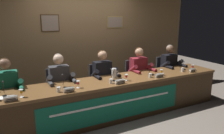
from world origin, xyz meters
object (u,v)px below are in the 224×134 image
(juice_glass_far_left, at_px, (21,92))
(panelist_left, at_px, (60,81))
(juice_glass_center, at_px, (126,76))
(juice_glass_far_right, at_px, (193,67))
(conference_table, at_px, (115,92))
(juice_glass_left, at_px, (78,83))
(microphone_left, at_px, (64,83))
(document_stack_far_left, at_px, (6,98))
(water_cup_center, at_px, (111,81))
(chair_far_right, at_px, (165,75))
(chair_far_left, at_px, (9,100))
(nameplate_left, at_px, (69,90))
(microphone_right, at_px, (151,71))
(panelist_far_right, at_px, (171,66))
(panelist_far_left, at_px, (7,89))
(microphone_far_left, at_px, (4,91))
(panelist_center, at_px, (104,76))
(chair_left, at_px, (59,92))
(water_cup_left, at_px, (59,90))
(nameplate_far_left, at_px, (11,99))
(nameplate_right, at_px, (160,75))
(nameplate_far_right, at_px, (193,70))
(microphone_center, at_px, (113,77))
(chair_right, at_px, (135,80))
(panelist_right, at_px, (140,71))
(juice_glass_right, at_px, (161,71))
(microphone_far_right, at_px, (183,66))
(water_pitcher_central, at_px, (114,73))
(water_cup_right, at_px, (150,76))
(water_cup_far_right, at_px, (183,70))
(chair_center, at_px, (100,86))
(nameplate_center, at_px, (120,82))

(juice_glass_far_left, height_order, panelist_left, panelist_left)
(juice_glass_center, xyz_separation_m, juice_glass_far_right, (1.72, 0.00, 0.00))
(conference_table, bearing_deg, juice_glass_left, -176.68)
(microphone_left, distance_m, document_stack_far_left, 0.90)
(water_cup_center, bearing_deg, chair_far_right, 21.83)
(chair_far_left, bearing_deg, juice_glass_center, -20.32)
(nameplate_left, relative_size, microphone_right, 0.79)
(microphone_right, bearing_deg, panelist_far_right, 24.67)
(panelist_far_left, height_order, microphone_far_left, panelist_far_left)
(chair_far_right, xyz_separation_m, juice_glass_far_right, (0.13, -0.74, 0.37))
(panelist_center, bearing_deg, chair_far_left, 173.65)
(document_stack_far_left, bearing_deg, chair_left, 36.76)
(panelist_left, height_order, water_cup_left, panelist_left)
(nameplate_far_left, bearing_deg, document_stack_far_left, 107.96)
(nameplate_right, distance_m, panelist_far_right, 1.11)
(chair_left, xyz_separation_m, microphone_right, (1.79, -0.62, 0.36))
(microphone_far_left, height_order, nameplate_right, microphone_far_left)
(nameplate_left, distance_m, nameplate_far_right, 2.74)
(chair_far_left, height_order, microphone_center, microphone_center)
(chair_right, distance_m, panelist_right, 0.34)
(juice_glass_center, height_order, microphone_center, microphone_center)
(juice_glass_right, bearing_deg, microphone_right, 137.06)
(nameplate_far_left, xyz_separation_m, microphone_far_right, (3.56, 0.27, 0.03))
(chair_far_right, xyz_separation_m, water_pitcher_central, (-1.71, -0.48, 0.38))
(conference_table, distance_m, water_cup_left, 1.10)
(juice_glass_left, relative_size, microphone_right, 0.57)
(juice_glass_left, xyz_separation_m, document_stack_far_left, (-1.10, 0.04, -0.08))
(nameplate_far_left, height_order, juice_glass_left, juice_glass_left)
(panelist_center, relative_size, nameplate_right, 6.75)
(panelist_far_left, height_order, juice_glass_left, panelist_far_left)
(water_cup_right, bearing_deg, juice_glass_center, 175.92)
(microphone_left, height_order, water_cup_right, microphone_left)
(juice_glass_right, distance_m, water_cup_far_right, 0.62)
(chair_center, bearing_deg, juice_glass_center, -74.13)
(microphone_right, bearing_deg, microphone_far_right, 1.42)
(microphone_right, bearing_deg, juice_glass_far_right, -6.73)
(panelist_far_right, bearing_deg, water_cup_left, -168.34)
(nameplate_right, bearing_deg, microphone_far_left, 174.19)
(chair_far_left, height_order, microphone_right, microphone_right)
(juice_glass_center, distance_m, microphone_right, 0.69)
(water_cup_left, bearing_deg, microphone_left, 52.95)
(conference_table, height_order, microphone_far_left, microphone_far_left)
(juice_glass_far_left, bearing_deg, chair_center, 25.14)
(chair_left, bearing_deg, microphone_right, -19.08)
(panelist_far_left, xyz_separation_m, document_stack_far_left, (-0.03, -0.49, 0.02))
(microphone_center, bearing_deg, conference_table, -91.31)
(chair_right, bearing_deg, juice_glass_far_left, -163.22)
(nameplate_left, bearing_deg, juice_glass_far_right, 2.64)
(conference_table, bearing_deg, panelist_left, 151.30)
(panelist_far_left, relative_size, nameplate_center, 6.58)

